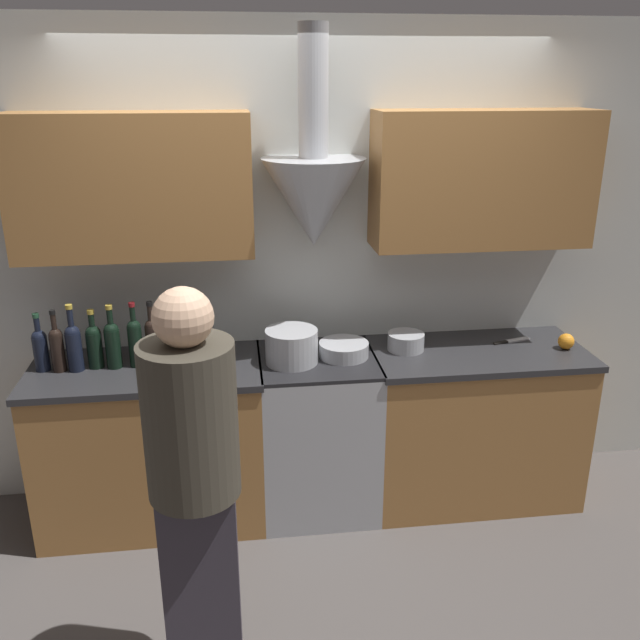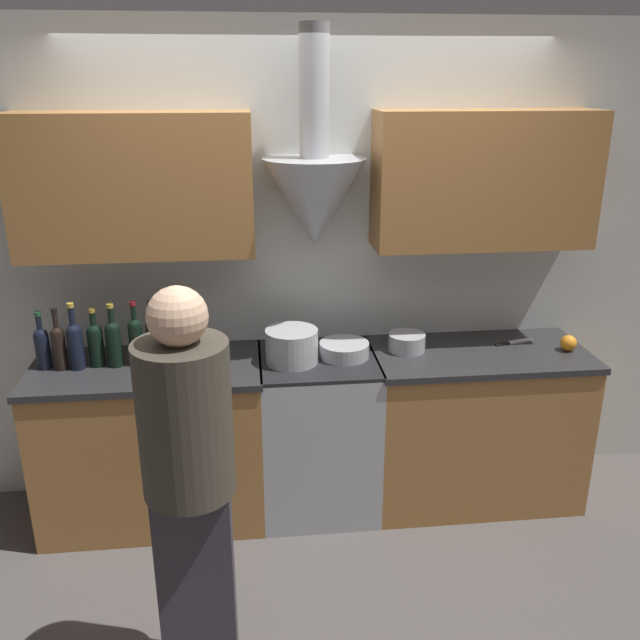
% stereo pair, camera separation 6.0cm
% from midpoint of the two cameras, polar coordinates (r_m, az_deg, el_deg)
% --- Properties ---
extents(ground_plane, '(12.00, 12.00, 0.00)m').
position_cam_midpoint_polar(ground_plane, '(3.78, -0.01, -17.84)').
color(ground_plane, '#4C4744').
extents(wall_back, '(8.40, 0.53, 2.60)m').
position_cam_midpoint_polar(wall_back, '(3.68, -1.26, 6.58)').
color(wall_back, silver).
rests_on(wall_back, ground_plane).
extents(counter_left, '(1.19, 0.62, 0.90)m').
position_cam_midpoint_polar(counter_left, '(3.81, -14.38, -10.00)').
color(counter_left, '#9E6B38').
rests_on(counter_left, ground_plane).
extents(counter_right, '(1.18, 0.62, 0.90)m').
position_cam_midpoint_polar(counter_right, '(3.99, 12.28, -8.42)').
color(counter_right, '#9E6B38').
rests_on(counter_right, ground_plane).
extents(stove_range, '(0.63, 0.60, 0.90)m').
position_cam_midpoint_polar(stove_range, '(3.80, -0.66, -9.39)').
color(stove_range, '#A8AAAF').
rests_on(stove_range, ground_plane).
extents(wine_bottle_0, '(0.08, 0.08, 0.31)m').
position_cam_midpoint_polar(wine_bottle_0, '(3.70, -22.92, -2.15)').
color(wine_bottle_0, black).
rests_on(wine_bottle_0, counter_left).
extents(wine_bottle_1, '(0.07, 0.07, 0.33)m').
position_cam_midpoint_polar(wine_bottle_1, '(3.65, -21.70, -2.12)').
color(wine_bottle_1, black).
rests_on(wine_bottle_1, counter_left).
extents(wine_bottle_2, '(0.08, 0.08, 0.35)m').
position_cam_midpoint_polar(wine_bottle_2, '(3.63, -20.47, -1.97)').
color(wine_bottle_2, black).
rests_on(wine_bottle_2, counter_left).
extents(wine_bottle_3, '(0.08, 0.08, 0.31)m').
position_cam_midpoint_polar(wine_bottle_3, '(3.64, -18.93, -1.91)').
color(wine_bottle_3, black).
rests_on(wine_bottle_3, counter_left).
extents(wine_bottle_4, '(0.08, 0.08, 0.34)m').
position_cam_midpoint_polar(wine_bottle_4, '(3.60, -17.52, -1.80)').
color(wine_bottle_4, black).
rests_on(wine_bottle_4, counter_left).
extents(wine_bottle_5, '(0.07, 0.07, 0.34)m').
position_cam_midpoint_polar(wine_bottle_5, '(3.59, -15.77, -1.64)').
color(wine_bottle_5, black).
rests_on(wine_bottle_5, counter_left).
extents(wine_bottle_6, '(0.07, 0.07, 0.34)m').
position_cam_midpoint_polar(wine_bottle_6, '(3.58, -14.41, -1.60)').
color(wine_bottle_6, black).
rests_on(wine_bottle_6, counter_left).
extents(wine_bottle_7, '(0.08, 0.08, 0.36)m').
position_cam_midpoint_polar(wine_bottle_7, '(3.57, -13.11, -1.46)').
color(wine_bottle_7, black).
rests_on(wine_bottle_7, counter_left).
extents(stock_pot, '(0.27, 0.27, 0.18)m').
position_cam_midpoint_polar(stock_pot, '(3.52, -2.89, -2.22)').
color(stock_pot, '#A8AAAF').
rests_on(stock_pot, stove_range).
extents(mixing_bowl, '(0.26, 0.26, 0.08)m').
position_cam_midpoint_polar(mixing_bowl, '(3.60, 1.54, -2.50)').
color(mixing_bowl, '#A8AAAF').
rests_on(mixing_bowl, stove_range).
extents(orange_fruit, '(0.09, 0.09, 0.09)m').
position_cam_midpoint_polar(orange_fruit, '(3.93, 19.61, -1.71)').
color(orange_fruit, orange).
rests_on(orange_fruit, counter_right).
extents(saucepan, '(0.20, 0.20, 0.09)m').
position_cam_midpoint_polar(saucepan, '(3.72, 6.78, -1.81)').
color(saucepan, '#A8AAAF').
rests_on(saucepan, counter_right).
extents(chefs_knife, '(0.24, 0.09, 0.01)m').
position_cam_midpoint_polar(chefs_knife, '(3.96, 15.42, -1.71)').
color(chefs_knife, silver).
rests_on(chefs_knife, counter_right).
extents(person_foreground_left, '(0.33, 0.33, 1.66)m').
position_cam_midpoint_polar(person_foreground_left, '(2.58, -11.16, -13.21)').
color(person_foreground_left, '#38333D').
rests_on(person_foreground_left, ground_plane).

